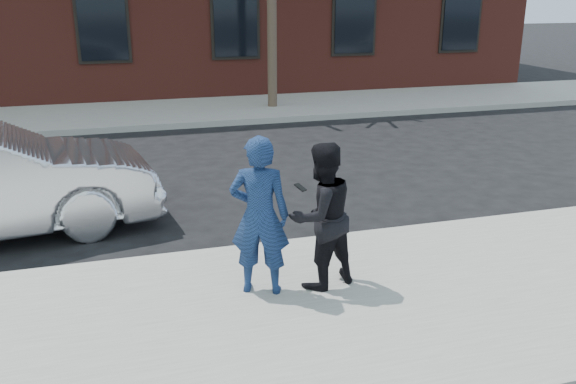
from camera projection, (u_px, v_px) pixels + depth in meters
name	position (u px, v px, depth m)	size (l,w,h in m)	color
ground	(121.00, 338.00, 5.98)	(100.00, 100.00, 0.00)	black
near_sidewalk	(121.00, 345.00, 5.73)	(50.00, 3.50, 0.15)	gray
near_curb	(116.00, 266.00, 7.37)	(50.00, 0.10, 0.15)	#999691
far_sidewalk	(107.00, 116.00, 16.20)	(50.00, 3.50, 0.15)	gray
far_curb	(108.00, 130.00, 14.56)	(50.00, 0.10, 0.15)	#999691
man_hoodie	(260.00, 216.00, 6.35)	(0.73, 0.61, 1.73)	navy
man_peacoat	(321.00, 216.00, 6.51)	(0.93, 0.82, 1.61)	black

